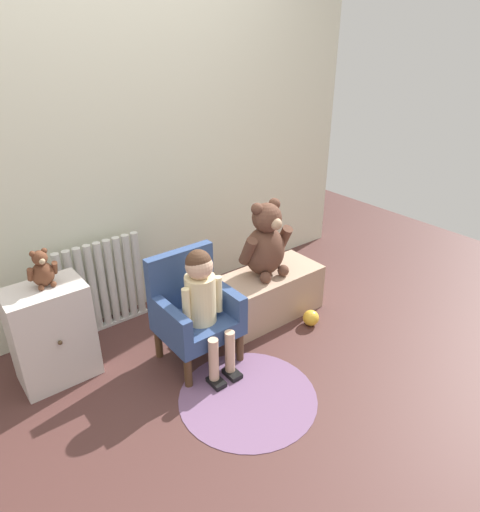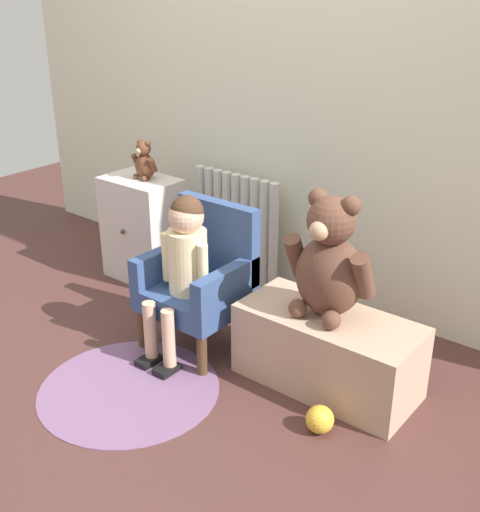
{
  "view_description": "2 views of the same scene",
  "coord_description": "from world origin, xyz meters",
  "px_view_note": "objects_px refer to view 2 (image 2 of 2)",
  "views": [
    {
      "loc": [
        -1.12,
        -1.49,
        1.76
      ],
      "look_at": [
        0.35,
        0.38,
        0.57
      ],
      "focal_mm": 32.0,
      "sensor_mm": 36.0,
      "label": 1
    },
    {
      "loc": [
        1.75,
        -1.5,
        1.56
      ],
      "look_at": [
        0.28,
        0.36,
        0.51
      ],
      "focal_mm": 45.0,
      "sensor_mm": 36.0,
      "label": 2
    }
  ],
  "objects_px": {
    "large_teddy_bear": "(330,263)",
    "toy_ball": "(320,419)",
    "small_dresser": "(143,229)",
    "small_teddy_bear": "(145,162)",
    "floor_rug": "(129,389)",
    "child_figure": "(184,254)",
    "radiator": "(236,228)",
    "low_bench": "(328,351)",
    "child_armchair": "(201,278)"
  },
  "relations": [
    {
      "from": "low_bench",
      "to": "small_teddy_bear",
      "type": "bearing_deg",
      "value": 168.05
    },
    {
      "from": "floor_rug",
      "to": "toy_ball",
      "type": "distance_m",
      "value": 0.79
    },
    {
      "from": "low_bench",
      "to": "floor_rug",
      "type": "distance_m",
      "value": 0.82
    },
    {
      "from": "radiator",
      "to": "floor_rug",
      "type": "height_order",
      "value": "radiator"
    },
    {
      "from": "radiator",
      "to": "child_figure",
      "type": "relative_size",
      "value": 0.83
    },
    {
      "from": "small_dresser",
      "to": "child_figure",
      "type": "relative_size",
      "value": 0.78
    },
    {
      "from": "child_figure",
      "to": "floor_rug",
      "type": "bearing_deg",
      "value": -87.05
    },
    {
      "from": "child_armchair",
      "to": "toy_ball",
      "type": "bearing_deg",
      "value": -15.82
    },
    {
      "from": "floor_rug",
      "to": "radiator",
      "type": "bearing_deg",
      "value": 105.9
    },
    {
      "from": "radiator",
      "to": "toy_ball",
      "type": "distance_m",
      "value": 1.36
    },
    {
      "from": "child_figure",
      "to": "low_bench",
      "type": "relative_size",
      "value": 0.99
    },
    {
      "from": "low_bench",
      "to": "toy_ball",
      "type": "distance_m",
      "value": 0.32
    },
    {
      "from": "toy_ball",
      "to": "child_armchair",
      "type": "bearing_deg",
      "value": 164.18
    },
    {
      "from": "child_figure",
      "to": "floor_rug",
      "type": "height_order",
      "value": "child_figure"
    },
    {
      "from": "low_bench",
      "to": "small_teddy_bear",
      "type": "xyz_separation_m",
      "value": [
        -1.3,
        0.28,
        0.5
      ]
    },
    {
      "from": "large_teddy_bear",
      "to": "floor_rug",
      "type": "bearing_deg",
      "value": -136.86
    },
    {
      "from": "child_figure",
      "to": "small_teddy_bear",
      "type": "distance_m",
      "value": 0.83
    },
    {
      "from": "radiator",
      "to": "small_teddy_bear",
      "type": "height_order",
      "value": "small_teddy_bear"
    },
    {
      "from": "child_figure",
      "to": "small_teddy_bear",
      "type": "bearing_deg",
      "value": 147.03
    },
    {
      "from": "small_teddy_bear",
      "to": "floor_rug",
      "type": "bearing_deg",
      "value": -49.27
    },
    {
      "from": "small_dresser",
      "to": "toy_ball",
      "type": "xyz_separation_m",
      "value": [
        1.47,
        -0.53,
        -0.23
      ]
    },
    {
      "from": "small_dresser",
      "to": "low_bench",
      "type": "height_order",
      "value": "small_dresser"
    },
    {
      "from": "small_dresser",
      "to": "small_teddy_bear",
      "type": "height_order",
      "value": "small_teddy_bear"
    },
    {
      "from": "radiator",
      "to": "toy_ball",
      "type": "height_order",
      "value": "radiator"
    },
    {
      "from": "small_teddy_bear",
      "to": "radiator",
      "type": "bearing_deg",
      "value": 35.2
    },
    {
      "from": "small_dresser",
      "to": "small_teddy_bear",
      "type": "relative_size",
      "value": 2.76
    },
    {
      "from": "radiator",
      "to": "toy_ball",
      "type": "bearing_deg",
      "value": -37.95
    },
    {
      "from": "small_teddy_bear",
      "to": "toy_ball",
      "type": "relative_size",
      "value": 1.94
    },
    {
      "from": "small_dresser",
      "to": "floor_rug",
      "type": "distance_m",
      "value": 1.11
    },
    {
      "from": "small_dresser",
      "to": "child_figure",
      "type": "bearing_deg",
      "value": -31.03
    },
    {
      "from": "child_armchair",
      "to": "toy_ball",
      "type": "distance_m",
      "value": 0.84
    },
    {
      "from": "small_dresser",
      "to": "toy_ball",
      "type": "distance_m",
      "value": 1.58
    },
    {
      "from": "radiator",
      "to": "child_figure",
      "type": "xyz_separation_m",
      "value": [
        0.29,
        -0.71,
        0.17
      ]
    },
    {
      "from": "large_teddy_bear",
      "to": "small_teddy_bear",
      "type": "relative_size",
      "value": 2.45
    },
    {
      "from": "radiator",
      "to": "toy_ball",
      "type": "relative_size",
      "value": 5.65
    },
    {
      "from": "radiator",
      "to": "child_figure",
      "type": "bearing_deg",
      "value": -67.91
    },
    {
      "from": "small_dresser",
      "to": "low_bench",
      "type": "xyz_separation_m",
      "value": [
        1.33,
        -0.26,
        -0.13
      ]
    },
    {
      "from": "child_armchair",
      "to": "small_teddy_bear",
      "type": "distance_m",
      "value": 0.83
    },
    {
      "from": "large_teddy_bear",
      "to": "toy_ball",
      "type": "height_order",
      "value": "large_teddy_bear"
    },
    {
      "from": "low_bench",
      "to": "floor_rug",
      "type": "relative_size",
      "value": 0.99
    },
    {
      "from": "child_armchair",
      "to": "low_bench",
      "type": "xyz_separation_m",
      "value": [
        0.63,
        0.06,
        -0.16
      ]
    },
    {
      "from": "child_armchair",
      "to": "small_teddy_bear",
      "type": "relative_size",
      "value": 3.14
    },
    {
      "from": "radiator",
      "to": "child_armchair",
      "type": "height_order",
      "value": "child_armchair"
    },
    {
      "from": "child_figure",
      "to": "toy_ball",
      "type": "distance_m",
      "value": 0.88
    },
    {
      "from": "child_figure",
      "to": "large_teddy_bear",
      "type": "height_order",
      "value": "large_teddy_bear"
    },
    {
      "from": "low_bench",
      "to": "child_figure",
      "type": "bearing_deg",
      "value": -165.34
    },
    {
      "from": "child_armchair",
      "to": "large_teddy_bear",
      "type": "xyz_separation_m",
      "value": [
        0.6,
        0.07,
        0.22
      ]
    },
    {
      "from": "child_armchair",
      "to": "floor_rug",
      "type": "bearing_deg",
      "value": -87.72
    },
    {
      "from": "small_dresser",
      "to": "small_teddy_bear",
      "type": "distance_m",
      "value": 0.38
    },
    {
      "from": "child_armchair",
      "to": "large_teddy_bear",
      "type": "bearing_deg",
      "value": 6.51
    }
  ]
}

